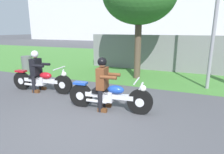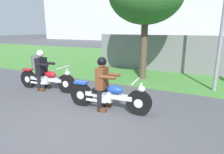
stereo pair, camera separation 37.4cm
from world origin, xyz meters
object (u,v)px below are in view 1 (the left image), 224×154
motorcycle_follow (42,81)px  rider_follow (36,68)px  rider_lead (103,80)px  trash_can (27,63)px  motorcycle_lead (109,96)px

motorcycle_follow → rider_follow: bearing=179.2°
rider_lead → trash_can: (-5.70, 2.96, -0.44)m
motorcycle_lead → rider_lead: 0.46m
rider_follow → motorcycle_lead: bearing=-15.3°
motorcycle_lead → trash_can: bearing=148.4°
motorcycle_lead → trash_can: size_ratio=3.01×
motorcycle_lead → motorcycle_follow: bearing=163.8°
motorcycle_lead → rider_follow: rider_follow is taller
motorcycle_lead → motorcycle_follow: (-2.73, 0.55, -0.00)m
motorcycle_lead → rider_follow: bearing=164.7°
motorcycle_follow → trash_can: bearing=137.6°
rider_lead → rider_follow: 2.79m
rider_lead → rider_follow: size_ratio=1.00×
motorcycle_follow → rider_follow: rider_follow is taller
motorcycle_lead → rider_lead: (-0.17, -0.01, 0.43)m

